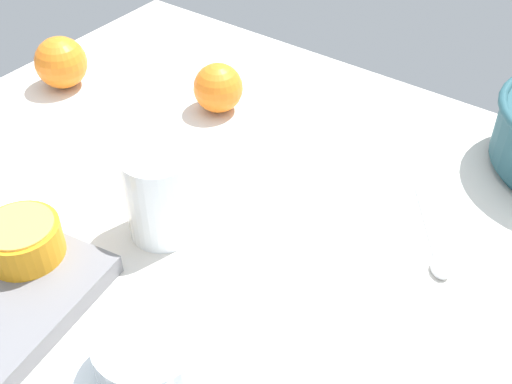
{
  "coord_description": "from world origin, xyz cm",
  "views": [
    {
      "loc": [
        30.21,
        -46.46,
        55.32
      ],
      "look_at": [
        -3.35,
        -0.1,
        6.64
      ],
      "focal_mm": 45.8,
      "sensor_mm": 36.0,
      "label": 1
    }
  ],
  "objects": [
    {
      "name": "loose_orange_0",
      "position": [
        -48.66,
        9.85,
        4.11
      ],
      "size": [
        8.23,
        8.23,
        8.23
      ],
      "primitive_type": "sphere",
      "color": "orange",
      "rests_on": "ground_plane"
    },
    {
      "name": "ground_plane",
      "position": [
        0.0,
        0.0,
        -1.5
      ],
      "size": [
        118.33,
        85.48,
        3.0
      ],
      "primitive_type": "cube",
      "color": "silver"
    },
    {
      "name": "juice_glass",
      "position": [
        -12.85,
        -6.12,
        4.87
      ],
      "size": [
        8.29,
        8.29,
        11.34
      ],
      "color": "white",
      "rests_on": "ground_plane"
    },
    {
      "name": "orange_half_0",
      "position": [
        -20.92,
        -19.91,
        4.6
      ],
      "size": [
        8.77,
        8.77,
        4.47
      ],
      "color": "orange",
      "rests_on": "cutting_board"
    },
    {
      "name": "spoon",
      "position": [
        15.2,
        10.23,
        0.43
      ],
      "size": [
        10.53,
        14.06,
        1.0
      ],
      "color": "silver",
      "rests_on": "ground_plane"
    },
    {
      "name": "loose_orange_1",
      "position": [
        -24.13,
        18.9,
        3.75
      ],
      "size": [
        7.51,
        7.51,
        7.51
      ],
      "primitive_type": "sphere",
      "color": "orange",
      "rests_on": "ground_plane"
    }
  ]
}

